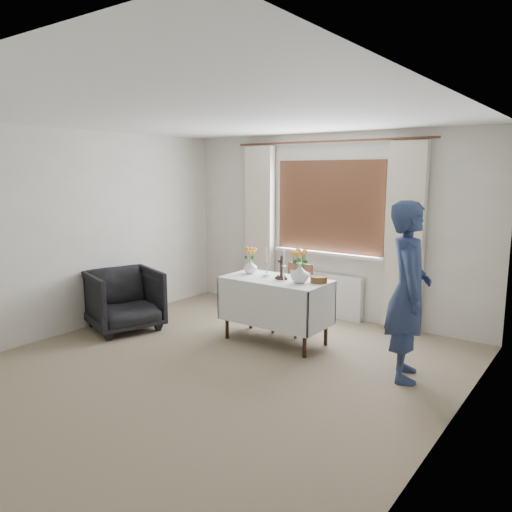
{
  "coord_description": "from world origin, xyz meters",
  "views": [
    {
      "loc": [
        3.18,
        -3.58,
        1.99
      ],
      "look_at": [
        -0.1,
        0.92,
        1.04
      ],
      "focal_mm": 35.0,
      "sensor_mm": 36.0,
      "label": 1
    }
  ],
  "objects": [
    {
      "name": "flower_vase_right",
      "position": [
        0.37,
        1.11,
        0.87
      ],
      "size": [
        0.23,
        0.23,
        0.21
      ],
      "primitive_type": "imported",
      "rotation": [
        0.0,
        0.0,
        0.13
      ],
      "color": "silver",
      "rests_on": "altar_table"
    },
    {
      "name": "candlestick_right",
      "position": [
        0.17,
        1.09,
        0.94
      ],
      "size": [
        0.1,
        0.1,
        0.35
      ],
      "primitive_type": null,
      "rotation": [
        0.0,
        0.0,
        0.01
      ],
      "color": "white",
      "rests_on": "altar_table"
    },
    {
      "name": "flower_vase_left",
      "position": [
        -0.38,
        1.19,
        0.85
      ],
      "size": [
        0.22,
        0.22,
        0.17
      ],
      "primitive_type": "imported",
      "rotation": [
        0.0,
        0.0,
        -0.42
      ],
      "color": "silver",
      "rests_on": "altar_table"
    },
    {
      "name": "ground",
      "position": [
        0.0,
        0.0,
        0.0
      ],
      "size": [
        5.0,
        5.0,
        0.0
      ],
      "primitive_type": "plane",
      "color": "gray",
      "rests_on": "ground"
    },
    {
      "name": "wicker_basket",
      "position": [
        0.54,
        1.24,
        0.8
      ],
      "size": [
        0.21,
        0.21,
        0.07
      ],
      "primitive_type": "cylinder",
      "rotation": [
        0.0,
        0.0,
        -0.1
      ],
      "color": "brown",
      "rests_on": "altar_table"
    },
    {
      "name": "altar_table",
      "position": [
        0.04,
        1.12,
        0.38
      ],
      "size": [
        1.24,
        0.64,
        0.76
      ],
      "primitive_type": "cube",
      "color": "white",
      "rests_on": "ground"
    },
    {
      "name": "person",
      "position": [
        1.64,
        1.01,
        0.86
      ],
      "size": [
        0.62,
        0.74,
        1.73
      ],
      "primitive_type": "imported",
      "rotation": [
        0.0,
        0.0,
        1.96
      ],
      "color": "navy",
      "rests_on": "ground"
    },
    {
      "name": "armchair",
      "position": [
        -1.78,
        0.39,
        0.39
      ],
      "size": [
        1.07,
        1.06,
        0.77
      ],
      "primitive_type": "imported",
      "rotation": [
        0.0,
        0.0,
        1.24
      ],
      "color": "black",
      "rests_on": "ground"
    },
    {
      "name": "wooden_chair",
      "position": [
        0.02,
        1.53,
        0.43
      ],
      "size": [
        0.42,
        0.42,
        0.87
      ],
      "primitive_type": null,
      "rotation": [
        0.0,
        0.0,
        -0.05
      ],
      "color": "#56341D",
      "rests_on": "ground"
    },
    {
      "name": "wooden_cross",
      "position": [
        0.12,
        1.13,
        0.9
      ],
      "size": [
        0.16,
        0.14,
        0.28
      ],
      "primitive_type": null,
      "rotation": [
        0.0,
        0.0,
        -0.42
      ],
      "color": "black",
      "rests_on": "altar_table"
    },
    {
      "name": "radiator",
      "position": [
        0.0,
        2.42,
        0.3
      ],
      "size": [
        1.1,
        0.1,
        0.6
      ],
      "primitive_type": "cube",
      "color": "silver",
      "rests_on": "ground"
    },
    {
      "name": "candlestick_left",
      "position": [
        -0.11,
        1.14,
        0.94
      ],
      "size": [
        0.1,
        0.1,
        0.35
      ],
      "primitive_type": null,
      "rotation": [
        0.0,
        0.0,
        -0.04
      ],
      "color": "white",
      "rests_on": "altar_table"
    }
  ]
}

